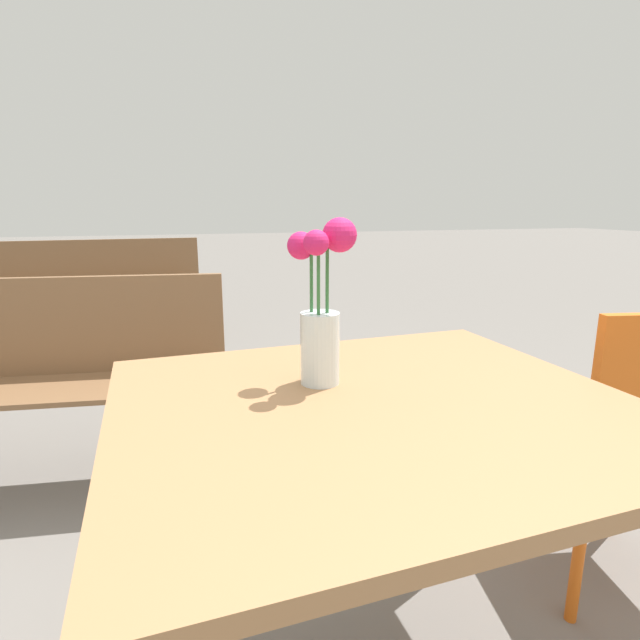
# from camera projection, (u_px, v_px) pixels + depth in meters

# --- Properties ---
(table_front) EXTENTS (1.01, 0.89, 0.76)m
(table_front) POSITION_uv_depth(u_px,v_px,m) (375.00, 448.00, 0.99)
(table_front) COLOR #9E7047
(table_front) RESTS_ON ground_plane
(flower_vase) EXTENTS (0.13, 0.13, 0.34)m
(flower_vase) POSITION_uv_depth(u_px,v_px,m) (321.00, 319.00, 1.03)
(flower_vase) COLOR silver
(flower_vase) RESTS_ON table_front
(cafe_chair) EXTENTS (0.47, 0.47, 0.88)m
(cafe_chair) POSITION_uv_depth(u_px,v_px,m) (629.00, 436.00, 1.38)
(cafe_chair) COLOR orange
(cafe_chair) RESTS_ON ground_plane
(bench_middle) EXTENTS (1.95, 0.40, 0.85)m
(bench_middle) POSITION_uv_depth(u_px,v_px,m) (80.00, 286.00, 4.11)
(bench_middle) COLOR brown
(bench_middle) RESTS_ON ground_plane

